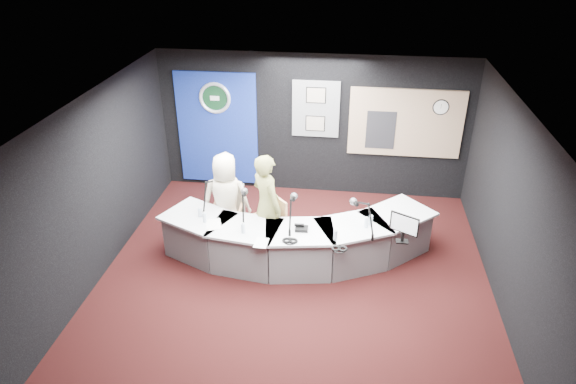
# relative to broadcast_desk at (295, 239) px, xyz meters

# --- Properties ---
(ground) EXTENTS (6.00, 6.00, 0.00)m
(ground) POSITION_rel_broadcast_desk_xyz_m (0.05, -0.55, -0.38)
(ground) COLOR black
(ground) RESTS_ON ground
(ceiling) EXTENTS (6.00, 6.00, 0.02)m
(ceiling) POSITION_rel_broadcast_desk_xyz_m (0.05, -0.55, 2.42)
(ceiling) COLOR silver
(ceiling) RESTS_ON ground
(wall_back) EXTENTS (6.00, 0.02, 2.80)m
(wall_back) POSITION_rel_broadcast_desk_xyz_m (0.05, 2.45, 1.02)
(wall_back) COLOR black
(wall_back) RESTS_ON ground
(wall_front) EXTENTS (6.00, 0.02, 2.80)m
(wall_front) POSITION_rel_broadcast_desk_xyz_m (0.05, -3.55, 1.02)
(wall_front) COLOR black
(wall_front) RESTS_ON ground
(wall_left) EXTENTS (0.02, 6.00, 2.80)m
(wall_left) POSITION_rel_broadcast_desk_xyz_m (-2.95, -0.55, 1.02)
(wall_left) COLOR black
(wall_left) RESTS_ON ground
(wall_right) EXTENTS (0.02, 6.00, 2.80)m
(wall_right) POSITION_rel_broadcast_desk_xyz_m (3.05, -0.55, 1.02)
(wall_right) COLOR black
(wall_right) RESTS_ON ground
(broadcast_desk) EXTENTS (4.50, 1.90, 0.75)m
(broadcast_desk) POSITION_rel_broadcast_desk_xyz_m (0.00, 0.00, 0.00)
(broadcast_desk) COLOR silver
(broadcast_desk) RESTS_ON ground
(backdrop_panel) EXTENTS (1.60, 0.05, 2.30)m
(backdrop_panel) POSITION_rel_broadcast_desk_xyz_m (-1.85, 2.42, 0.88)
(backdrop_panel) COLOR navy
(backdrop_panel) RESTS_ON wall_back
(agency_seal) EXTENTS (0.63, 0.07, 0.63)m
(agency_seal) POSITION_rel_broadcast_desk_xyz_m (-1.85, 2.38, 1.52)
(agency_seal) COLOR silver
(agency_seal) RESTS_ON backdrop_panel
(seal_center) EXTENTS (0.48, 0.01, 0.48)m
(seal_center) POSITION_rel_broadcast_desk_xyz_m (-1.85, 2.38, 1.52)
(seal_center) COLOR black
(seal_center) RESTS_ON backdrop_panel
(pinboard) EXTENTS (0.90, 0.04, 1.10)m
(pinboard) POSITION_rel_broadcast_desk_xyz_m (0.10, 2.42, 1.38)
(pinboard) COLOR slate
(pinboard) RESTS_ON wall_back
(framed_photo_upper) EXTENTS (0.34, 0.02, 0.27)m
(framed_photo_upper) POSITION_rel_broadcast_desk_xyz_m (0.10, 2.39, 1.65)
(framed_photo_upper) COLOR gray
(framed_photo_upper) RESTS_ON pinboard
(framed_photo_lower) EXTENTS (0.34, 0.02, 0.27)m
(framed_photo_lower) POSITION_rel_broadcast_desk_xyz_m (0.10, 2.39, 1.09)
(framed_photo_lower) COLOR gray
(framed_photo_lower) RESTS_ON pinboard
(booth_window_frame) EXTENTS (2.12, 0.06, 1.32)m
(booth_window_frame) POSITION_rel_broadcast_desk_xyz_m (1.80, 2.42, 1.18)
(booth_window_frame) COLOR tan
(booth_window_frame) RESTS_ON wall_back
(booth_glow) EXTENTS (2.00, 0.02, 1.20)m
(booth_glow) POSITION_rel_broadcast_desk_xyz_m (1.80, 2.41, 1.18)
(booth_glow) COLOR beige
(booth_glow) RESTS_ON booth_window_frame
(equipment_rack) EXTENTS (0.55, 0.02, 0.75)m
(equipment_rack) POSITION_rel_broadcast_desk_xyz_m (1.35, 2.39, 1.03)
(equipment_rack) COLOR black
(equipment_rack) RESTS_ON booth_window_frame
(wall_clock) EXTENTS (0.28, 0.01, 0.28)m
(wall_clock) POSITION_rel_broadcast_desk_xyz_m (2.40, 2.39, 1.52)
(wall_clock) COLOR white
(wall_clock) RESTS_ON booth_window_frame
(armchair_left) EXTENTS (0.61, 0.61, 1.01)m
(armchair_left) POSITION_rel_broadcast_desk_xyz_m (-1.21, 0.38, 0.13)
(armchair_left) COLOR tan
(armchair_left) RESTS_ON ground
(armchair_right) EXTENTS (0.77, 0.77, 0.97)m
(armchair_right) POSITION_rel_broadcast_desk_xyz_m (-0.48, 0.15, 0.11)
(armchair_right) COLOR tan
(armchair_right) RESTS_ON ground
(draped_jacket) EXTENTS (0.51, 0.14, 0.70)m
(draped_jacket) POSITION_rel_broadcast_desk_xyz_m (-1.21, 0.63, 0.24)
(draped_jacket) COLOR #6D665C
(draped_jacket) RESTS_ON armchair_left
(person_man) EXTENTS (0.82, 0.55, 1.63)m
(person_man) POSITION_rel_broadcast_desk_xyz_m (-1.21, 0.38, 0.44)
(person_man) COLOR beige
(person_man) RESTS_ON ground
(person_woman) EXTENTS (0.75, 0.76, 1.77)m
(person_woman) POSITION_rel_broadcast_desk_xyz_m (-0.48, 0.15, 0.51)
(person_woman) COLOR olive
(person_woman) RESTS_ON ground
(computer_monitor) EXTENTS (0.36, 0.21, 0.27)m
(computer_monitor) POSITION_rel_broadcast_desk_xyz_m (1.63, -0.43, 0.70)
(computer_monitor) COLOR black
(computer_monitor) RESTS_ON broadcast_desk
(desk_phone) EXTENTS (0.20, 0.16, 0.05)m
(desk_phone) POSITION_rel_broadcast_desk_xyz_m (0.13, -0.30, 0.40)
(desk_phone) COLOR black
(desk_phone) RESTS_ON broadcast_desk
(headphones_near) EXTENTS (0.22, 0.22, 0.04)m
(headphones_near) POSITION_rel_broadcast_desk_xyz_m (0.73, -0.75, 0.39)
(headphones_near) COLOR black
(headphones_near) RESTS_ON broadcast_desk
(headphones_far) EXTENTS (0.22, 0.22, 0.04)m
(headphones_far) POSITION_rel_broadcast_desk_xyz_m (-0.01, -0.64, 0.39)
(headphones_far) COLOR black
(headphones_far) RESTS_ON broadcast_desk
(paper_stack) EXTENTS (0.33, 0.39, 0.00)m
(paper_stack) POSITION_rel_broadcast_desk_xyz_m (-1.25, -0.31, 0.38)
(paper_stack) COLOR white
(paper_stack) RESTS_ON broadcast_desk
(notepad) EXTENTS (0.20, 0.28, 0.00)m
(notepad) POSITION_rel_broadcast_desk_xyz_m (-0.42, -0.72, 0.38)
(notepad) COLOR white
(notepad) RESTS_ON broadcast_desk
(boom_mic_a) EXTENTS (0.19, 0.74, 0.60)m
(boom_mic_a) POSITION_rel_broadcast_desk_xyz_m (-1.42, 0.21, 0.68)
(boom_mic_a) COLOR black
(boom_mic_a) RESTS_ON broadcast_desk
(boom_mic_b) EXTENTS (0.22, 0.73, 0.60)m
(boom_mic_b) POSITION_rel_broadcast_desk_xyz_m (-0.80, -0.11, 0.68)
(boom_mic_b) COLOR black
(boom_mic_b) RESTS_ON broadcast_desk
(boom_mic_c) EXTENTS (0.16, 0.74, 0.60)m
(boom_mic_c) POSITION_rel_broadcast_desk_xyz_m (-0.04, -0.17, 0.68)
(boom_mic_c) COLOR black
(boom_mic_c) RESTS_ON broadcast_desk
(boom_mic_d) EXTENTS (0.43, 0.66, 0.60)m
(boom_mic_d) POSITION_rel_broadcast_desk_xyz_m (1.05, -0.17, 0.68)
(boom_mic_d) COLOR black
(boom_mic_d) RESTS_ON broadcast_desk
(water_bottles) EXTENTS (3.27, 0.55, 0.18)m
(water_bottles) POSITION_rel_broadcast_desk_xyz_m (0.08, -0.25, 0.46)
(water_bottles) COLOR silver
(water_bottles) RESTS_ON broadcast_desk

